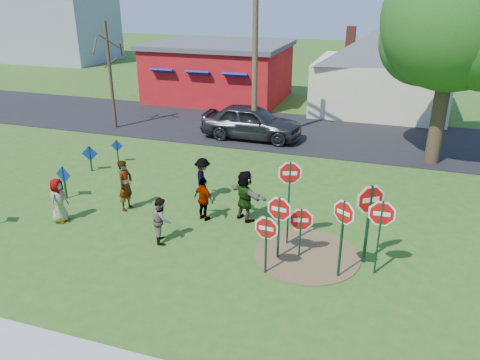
% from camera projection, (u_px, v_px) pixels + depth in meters
% --- Properties ---
extents(ground, '(120.00, 120.00, 0.00)m').
position_uv_depth(ground, '(185.00, 219.00, 16.35)').
color(ground, '#2A5919').
rests_on(ground, ground).
extents(road, '(120.00, 7.50, 0.04)m').
position_uv_depth(road, '(270.00, 130.00, 26.41)').
color(road, black).
rests_on(road, ground).
extents(dirt_patch, '(3.20, 3.20, 0.03)m').
position_uv_depth(dirt_patch, '(307.00, 255.00, 14.16)').
color(dirt_patch, brown).
rests_on(dirt_patch, ground).
extents(red_building, '(9.40, 7.69, 3.90)m').
position_uv_depth(red_building, '(219.00, 71.00, 32.94)').
color(red_building, '#A11018').
rests_on(red_building, ground).
extents(cream_house, '(9.40, 9.40, 6.50)m').
position_uv_depth(cream_house, '(382.00, 65.00, 29.38)').
color(cream_house, beige).
rests_on(cream_house, ground).
extents(distant_building, '(10.00, 8.00, 8.00)m').
position_uv_depth(distant_building, '(59.00, 22.00, 49.22)').
color(distant_building, '#8C939E').
rests_on(distant_building, ground).
extents(stop_sign_a, '(0.92, 0.09, 1.90)m').
position_uv_depth(stop_sign_a, '(266.00, 233.00, 12.82)').
color(stop_sign_a, '#103E21').
rests_on(stop_sign_a, ground).
extents(stop_sign_b, '(0.93, 0.30, 2.90)m').
position_uv_depth(stop_sign_b, '(290.00, 182.00, 13.96)').
color(stop_sign_b, '#103E21').
rests_on(stop_sign_b, ground).
extents(stop_sign_c, '(0.80, 0.48, 2.48)m').
position_uv_depth(stop_sign_c, '(343.00, 222.00, 12.45)').
color(stop_sign_c, '#103E21').
rests_on(stop_sign_c, ground).
extents(stop_sign_d, '(0.98, 0.67, 2.62)m').
position_uv_depth(stop_sign_d, '(370.00, 205.00, 13.11)').
color(stop_sign_d, '#103E21').
rests_on(stop_sign_d, ground).
extents(stop_sign_e, '(0.95, 0.27, 1.72)m').
position_uv_depth(stop_sign_e, '(301.00, 223.00, 13.70)').
color(stop_sign_e, '#103E21').
rests_on(stop_sign_e, ground).
extents(stop_sign_f, '(1.00, 0.07, 2.38)m').
position_uv_depth(stop_sign_f, '(381.00, 220.00, 12.65)').
color(stop_sign_f, '#103E21').
rests_on(stop_sign_f, ground).
extents(stop_sign_g, '(1.00, 0.15, 2.13)m').
position_uv_depth(stop_sign_g, '(279.00, 214.00, 13.49)').
color(stop_sign_g, '#103E21').
rests_on(stop_sign_g, ground).
extents(blue_diamond_b, '(0.68, 0.08, 1.32)m').
position_uv_depth(blue_diamond_b, '(64.00, 179.00, 17.64)').
color(blue_diamond_b, '#103E21').
rests_on(blue_diamond_b, ground).
extents(blue_diamond_c, '(0.69, 0.20, 1.17)m').
position_uv_depth(blue_diamond_c, '(90.00, 156.00, 20.30)').
color(blue_diamond_c, '#103E21').
rests_on(blue_diamond_c, ground).
extents(blue_diamond_d, '(0.55, 0.13, 1.10)m').
position_uv_depth(blue_diamond_d, '(117.00, 149.00, 21.30)').
color(blue_diamond_d, '#103E21').
rests_on(blue_diamond_d, ground).
extents(person_a, '(0.54, 0.80, 1.58)m').
position_uv_depth(person_a, '(58.00, 200.00, 15.92)').
color(person_a, '#3E459A').
rests_on(person_a, ground).
extents(person_b, '(0.49, 0.71, 1.88)m').
position_uv_depth(person_b, '(125.00, 185.00, 16.74)').
color(person_b, '#23795F').
rests_on(person_b, ground).
extents(person_c, '(0.83, 0.90, 1.49)m').
position_uv_depth(person_c, '(162.00, 220.00, 14.69)').
color(person_c, brown).
rests_on(person_c, ground).
extents(person_d, '(0.96, 1.21, 1.63)m').
position_uv_depth(person_d, '(203.00, 179.00, 17.61)').
color(person_d, '#2F2F33').
rests_on(person_d, ground).
extents(person_e, '(0.98, 0.73, 1.55)m').
position_uv_depth(person_e, '(204.00, 199.00, 16.03)').
color(person_e, '#4D3263').
rests_on(person_e, ground).
extents(person_f, '(1.73, 1.32, 1.82)m').
position_uv_depth(person_f, '(245.00, 196.00, 15.98)').
color(person_f, '#22502F').
rests_on(person_f, ground).
extents(suv, '(5.27, 2.15, 1.79)m').
position_uv_depth(suv, '(252.00, 122.00, 24.52)').
color(suv, '#2F3035').
rests_on(suv, road).
extents(utility_pole, '(2.11, 0.85, 8.98)m').
position_uv_depth(utility_pole, '(255.00, 48.00, 22.71)').
color(utility_pole, '#4C3823').
rests_on(utility_pole, ground).
extents(leafy_tree, '(6.52, 5.95, 9.26)m').
position_uv_depth(leafy_tree, '(457.00, 27.00, 19.21)').
color(leafy_tree, '#382819').
rests_on(leafy_tree, ground).
extents(bare_tree_west, '(1.80, 1.80, 5.84)m').
position_uv_depth(bare_tree_west, '(109.00, 61.00, 25.32)').
color(bare_tree_west, '#382819').
rests_on(bare_tree_west, ground).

